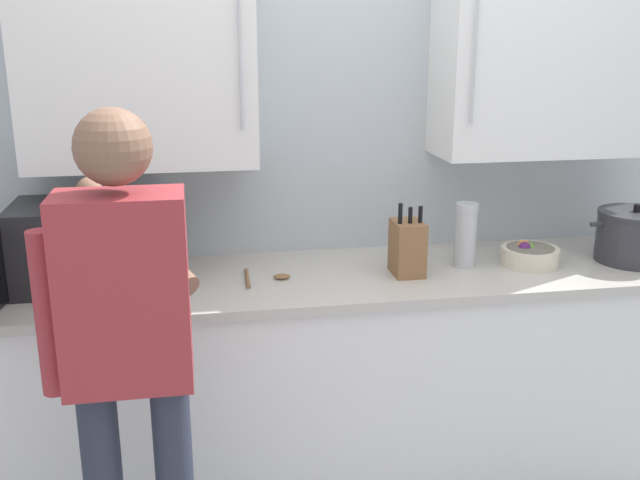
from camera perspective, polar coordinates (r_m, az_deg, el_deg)
name	(u,v)px	position (r m, az deg, el deg)	size (l,w,h in m)	color
back_wall_tiled	(342,126)	(2.94, 1.71, 8.98)	(3.33, 0.44, 2.71)	#B2BCC1
counter_unit	(355,385)	(2.95, 2.77, -11.36)	(2.86, 0.65, 0.95)	white
microwave_oven	(81,245)	(2.71, -18.39, -0.40)	(0.59, 0.72, 0.30)	black
wooden_spoon	(266,277)	(2.68, -4.29, -2.94)	(0.17, 0.20, 0.02)	brown
thermos_flask	(466,235)	(2.85, 11.42, 0.41)	(0.09, 0.09, 0.25)	#B7BABF
fruit_bowl	(530,255)	(2.95, 16.22, -1.12)	(0.23, 0.23, 0.09)	beige
knife_block	(407,247)	(2.73, 6.92, -0.59)	(0.11, 0.15, 0.28)	brown
stock_pot	(635,236)	(3.12, 23.60, 0.27)	(0.39, 0.30, 0.23)	#2D2D33
person_figure	(127,350)	(2.07, -14.98, -8.38)	(0.44, 0.53, 1.65)	#282D3D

